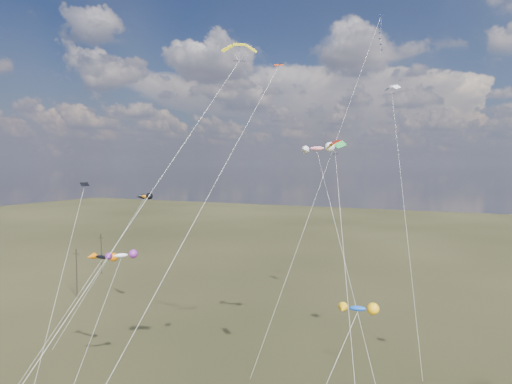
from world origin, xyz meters
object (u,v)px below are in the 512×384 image
at_px(parafoil_yellow, 238,46).
at_px(novelty_black_orange, 102,257).
at_px(utility_pole_far, 101,253).
at_px(utility_pole_near, 77,273).

distance_m(parafoil_yellow, novelty_black_orange, 27.38).
height_order(utility_pole_far, novelty_black_orange, novelty_black_orange).
bearing_deg(parafoil_yellow, novelty_black_orange, 165.08).
relative_size(utility_pole_near, utility_pole_far, 1.00).
height_order(utility_pole_near, novelty_black_orange, novelty_black_orange).
bearing_deg(utility_pole_near, utility_pole_far, 119.74).
bearing_deg(parafoil_yellow, utility_pole_near, 151.14).
distance_m(utility_pole_near, utility_pole_far, 16.12).
relative_size(parafoil_yellow, novelty_black_orange, 2.55).
xyz_separation_m(utility_pole_near, novelty_black_orange, (22.52, -17.83, 7.83)).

